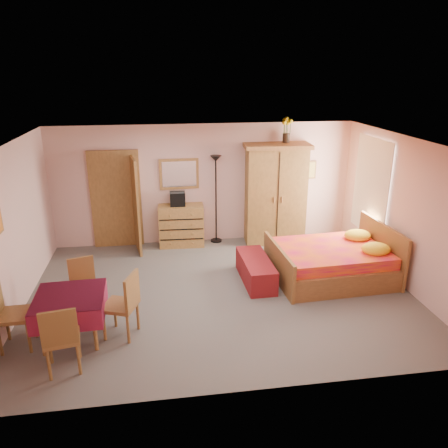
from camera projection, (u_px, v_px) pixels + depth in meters
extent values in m
plane|color=slate|center=(221.00, 292.00, 7.61)|extent=(6.50, 6.50, 0.00)
plane|color=brown|center=(220.00, 142.00, 6.74)|extent=(6.50, 6.50, 0.00)
cube|color=beige|center=(205.00, 184.00, 9.50)|extent=(6.50, 0.10, 2.60)
cube|color=beige|center=(252.00, 295.00, 4.84)|extent=(6.50, 0.10, 2.60)
cube|color=beige|center=(12.00, 232.00, 6.72)|extent=(0.10, 5.00, 2.60)
cube|color=beige|center=(404.00, 213.00, 7.63)|extent=(0.10, 5.00, 2.60)
cube|color=#9E6B35|center=(116.00, 200.00, 9.30)|extent=(1.06, 0.12, 2.15)
cube|color=white|center=(372.00, 187.00, 8.69)|extent=(0.08, 1.40, 1.95)
cube|color=#D8BF59|center=(309.00, 170.00, 9.72)|extent=(0.30, 0.04, 0.40)
cube|color=#AE7A3B|center=(181.00, 225.00, 9.50)|extent=(0.98, 0.52, 0.91)
cube|color=white|center=(179.00, 174.00, 9.33)|extent=(0.84, 0.08, 0.67)
cube|color=black|center=(178.00, 199.00, 9.30)|extent=(0.32, 0.24, 0.30)
cube|color=black|center=(216.00, 200.00, 9.53)|extent=(0.30, 0.30, 1.94)
cube|color=olive|center=(275.00, 194.00, 9.50)|extent=(1.44, 0.81, 2.19)
cube|color=yellow|center=(286.00, 130.00, 9.17)|extent=(0.22, 0.22, 0.53)
cube|color=#D71545|center=(331.00, 253.00, 7.99)|extent=(2.19, 1.76, 0.98)
cube|color=maroon|center=(256.00, 270.00, 7.94)|extent=(0.51, 1.31, 0.43)
cube|color=maroon|center=(72.00, 317.00, 6.19)|extent=(0.98, 0.98, 0.69)
cube|color=olive|center=(62.00, 337.00, 5.51)|extent=(0.51, 0.51, 0.96)
cube|color=#955E32|center=(85.00, 287.00, 6.84)|extent=(0.50, 0.50, 0.88)
cube|color=brown|center=(15.00, 314.00, 5.97)|extent=(0.48, 0.48, 1.02)
cube|color=#966232|center=(120.00, 305.00, 6.23)|extent=(0.57, 0.57, 0.98)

